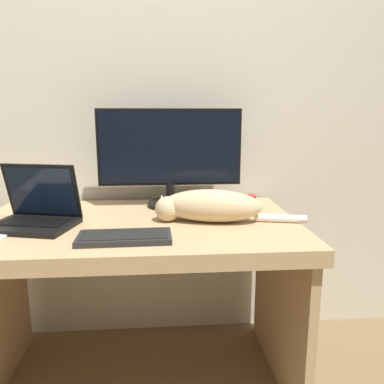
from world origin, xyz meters
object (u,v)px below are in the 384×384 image
at_px(external_keyboard, 125,237).
at_px(monitor, 170,155).
at_px(laptop, 35,214).
at_px(cat, 209,205).

bearing_deg(external_keyboard, monitor, 69.24).
bearing_deg(laptop, cat, 14.82).
distance_m(laptop, cat, 0.68).
xyz_separation_m(monitor, cat, (0.15, -0.27, -0.17)).
bearing_deg(laptop, monitor, 42.24).
height_order(monitor, cat, monitor).
distance_m(laptop, external_keyboard, 0.41).
bearing_deg(laptop, external_keyboard, -14.64).
relative_size(external_keyboard, cat, 0.54).
bearing_deg(monitor, laptop, -151.70).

